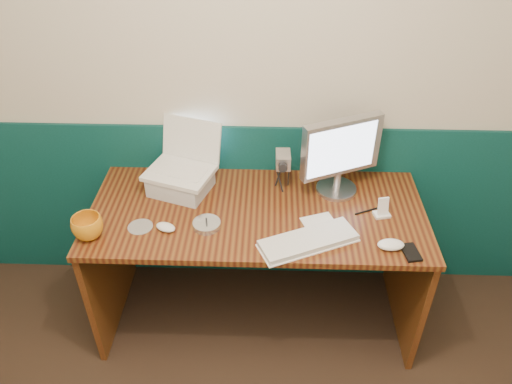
{
  "coord_description": "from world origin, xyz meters",
  "views": [
    {
      "loc": [
        0.16,
        -0.47,
        2.23
      ],
      "look_at": [
        0.1,
        1.23,
        0.97
      ],
      "focal_mm": 35.0,
      "sensor_mm": 36.0,
      "label": 1
    }
  ],
  "objects_px": {
    "laptop": "(177,152)",
    "monitor": "(340,156)",
    "mug": "(88,227)",
    "keyboard": "(308,241)",
    "camcorder": "(283,171)",
    "desk": "(257,267)"
  },
  "relations": [
    {
      "from": "keyboard",
      "to": "desk",
      "type": "bearing_deg",
      "value": 111.56
    },
    {
      "from": "laptop",
      "to": "camcorder",
      "type": "relative_size",
      "value": 1.59
    },
    {
      "from": "monitor",
      "to": "mug",
      "type": "relative_size",
      "value": 2.93
    },
    {
      "from": "monitor",
      "to": "desk",
      "type": "bearing_deg",
      "value": 179.85
    },
    {
      "from": "desk",
      "to": "mug",
      "type": "height_order",
      "value": "mug"
    },
    {
      "from": "desk",
      "to": "laptop",
      "type": "relative_size",
      "value": 5.11
    },
    {
      "from": "laptop",
      "to": "monitor",
      "type": "height_order",
      "value": "monitor"
    },
    {
      "from": "mug",
      "to": "camcorder",
      "type": "xyz_separation_m",
      "value": [
        0.86,
        0.4,
        0.04
      ]
    },
    {
      "from": "desk",
      "to": "monitor",
      "type": "distance_m",
      "value": 0.72
    },
    {
      "from": "laptop",
      "to": "mug",
      "type": "height_order",
      "value": "laptop"
    },
    {
      "from": "camcorder",
      "to": "keyboard",
      "type": "bearing_deg",
      "value": -76.47
    },
    {
      "from": "monitor",
      "to": "mug",
      "type": "bearing_deg",
      "value": 174.49
    },
    {
      "from": "mug",
      "to": "desk",
      "type": "bearing_deg",
      "value": 15.92
    },
    {
      "from": "keyboard",
      "to": "mug",
      "type": "xyz_separation_m",
      "value": [
        -0.97,
        0.01,
        0.04
      ]
    },
    {
      "from": "desk",
      "to": "laptop",
      "type": "height_order",
      "value": "laptop"
    },
    {
      "from": "mug",
      "to": "laptop",
      "type": "bearing_deg",
      "value": 45.64
    },
    {
      "from": "desk",
      "to": "camcorder",
      "type": "bearing_deg",
      "value": 57.8
    },
    {
      "from": "monitor",
      "to": "keyboard",
      "type": "distance_m",
      "value": 0.47
    },
    {
      "from": "monitor",
      "to": "mug",
      "type": "height_order",
      "value": "monitor"
    },
    {
      "from": "laptop",
      "to": "camcorder",
      "type": "xyz_separation_m",
      "value": [
        0.51,
        0.04,
        -0.13
      ]
    },
    {
      "from": "keyboard",
      "to": "monitor",
      "type": "bearing_deg",
      "value": 43.78
    },
    {
      "from": "desk",
      "to": "mug",
      "type": "bearing_deg",
      "value": -164.08
    }
  ]
}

